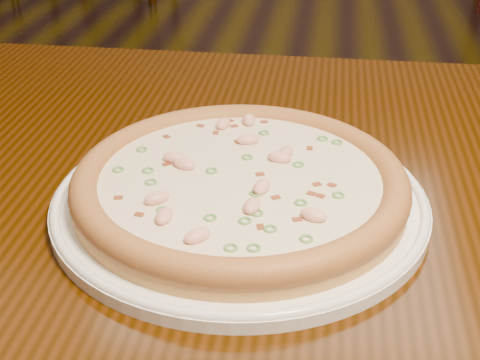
# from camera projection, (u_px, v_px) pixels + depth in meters

# --- Properties ---
(hero_table) EXTENTS (1.20, 0.80, 0.75)m
(hero_table) POSITION_uv_depth(u_px,v_px,m) (355.00, 267.00, 0.73)
(hero_table) COLOR black
(hero_table) RESTS_ON ground
(plate) EXTENTS (0.36, 0.36, 0.02)m
(plate) POSITION_uv_depth(u_px,v_px,m) (240.00, 199.00, 0.65)
(plate) COLOR white
(plate) RESTS_ON hero_table
(pizza) EXTENTS (0.32, 0.32, 0.03)m
(pizza) POSITION_uv_depth(u_px,v_px,m) (240.00, 183.00, 0.64)
(pizza) COLOR tan
(pizza) RESTS_ON plate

